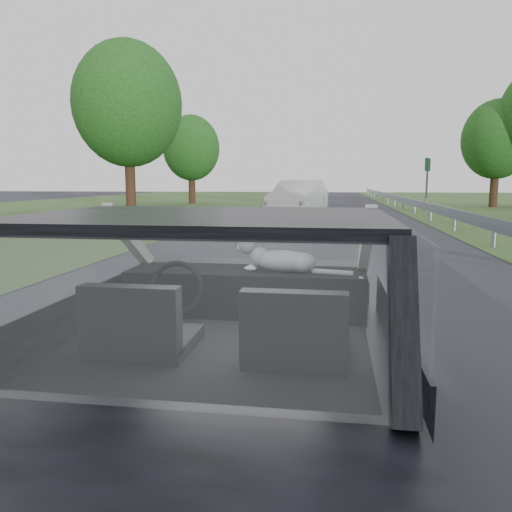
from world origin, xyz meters
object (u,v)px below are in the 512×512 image
(subject_car, at_px, (228,337))
(other_car, at_px, (298,198))
(highway_sign, at_px, (427,185))
(cat, at_px, (283,260))

(subject_car, height_order, other_car, other_car)
(subject_car, xyz_separation_m, highway_sign, (5.43, 24.91, 0.66))
(cat, distance_m, other_car, 19.61)
(other_car, xyz_separation_m, highway_sign, (6.42, 4.76, 0.57))
(cat, height_order, other_car, other_car)
(other_car, bearing_deg, subject_car, -76.35)
(cat, relative_size, highway_sign, 0.20)
(other_car, height_order, highway_sign, highway_sign)
(subject_car, bearing_deg, highway_sign, 77.69)
(cat, relative_size, other_car, 0.11)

